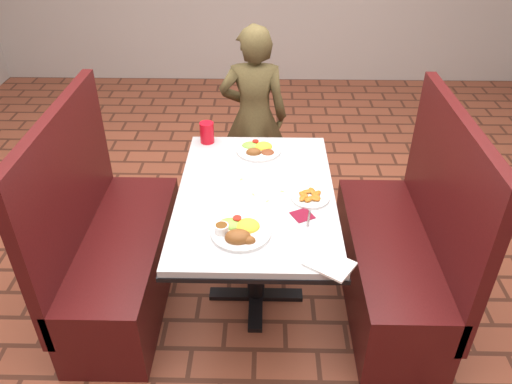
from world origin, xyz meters
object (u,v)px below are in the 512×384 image
near_dinner_plate (240,229)px  far_dinner_plate (259,148)px  booth_bench_left (114,252)px  red_tumbler (207,132)px  dining_table (256,207)px  diner_person (254,118)px  booth_bench_right (399,256)px  plantain_plate (310,197)px

near_dinner_plate → far_dinner_plate: bearing=84.5°
booth_bench_left → red_tumbler: size_ratio=9.53×
dining_table → diner_person: 1.08m
booth_bench_right → near_dinner_plate: 1.04m
far_dinner_plate → red_tumbler: size_ratio=2.03×
red_tumbler → far_dinner_plate: bearing=-19.4°
dining_table → diner_person: (-0.04, 1.08, -0.00)m
booth_bench_right → plantain_plate: (-0.53, -0.06, 0.43)m
booth_bench_left → dining_table: bearing=0.0°
far_dinner_plate → plantain_plate: far_dinner_plate is taller
booth_bench_left → far_dinner_plate: 1.01m
far_dinner_plate → booth_bench_left: bearing=-152.1°
near_dinner_plate → booth_bench_left: bearing=154.7°
booth_bench_right → plantain_plate: 0.68m
booth_bench_left → plantain_plate: (1.07, -0.06, 0.43)m
diner_person → near_dinner_plate: 1.44m
dining_table → booth_bench_left: (-0.80, 0.00, -0.32)m
near_dinner_plate → red_tumbler: bearing=105.0°
booth_bench_left → diner_person: bearing=54.9°
booth_bench_right → far_dinner_plate: size_ratio=4.69×
booth_bench_left → booth_bench_right: 1.60m
diner_person → far_dinner_plate: diner_person is taller
dining_table → red_tumbler: bearing=119.5°
dining_table → far_dinner_plate: (0.01, 0.43, 0.12)m
diner_person → dining_table: bearing=91.7°
red_tumbler → diner_person: bearing=64.1°
booth_bench_left → near_dinner_plate: booth_bench_left is taller
booth_bench_left → near_dinner_plate: size_ratio=4.38×
plantain_plate → booth_bench_right: bearing=6.1°
diner_person → near_dinner_plate: bearing=88.5°
booth_bench_right → far_dinner_plate: (-0.79, 0.43, 0.44)m
diner_person → red_tumbler: bearing=63.8°
booth_bench_left → booth_bench_right: size_ratio=1.00×
diner_person → far_dinner_plate: (0.04, -0.66, 0.12)m
diner_person → plantain_plate: 1.19m
diner_person → red_tumbler: 0.63m
near_dinner_plate → red_tumbler: (-0.24, 0.88, 0.03)m
dining_table → red_tumbler: size_ratio=9.62×
far_dinner_plate → plantain_plate: bearing=-61.1°
booth_bench_left → near_dinner_plate: 0.93m
dining_table → booth_bench_right: size_ratio=1.01×
booth_bench_right → near_dinner_plate: booth_bench_right is taller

